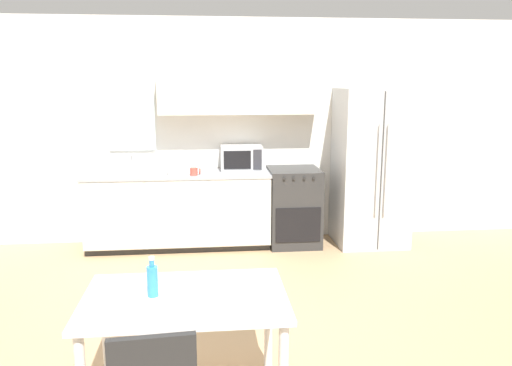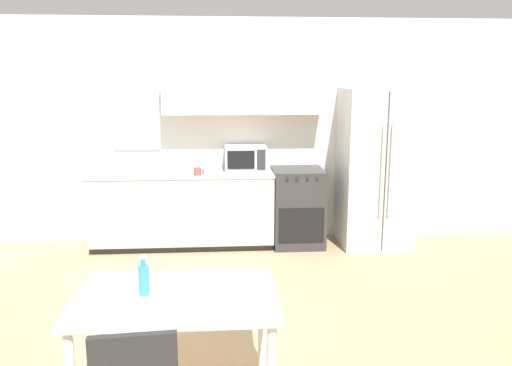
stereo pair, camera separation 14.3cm
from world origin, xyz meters
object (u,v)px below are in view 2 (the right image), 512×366
at_px(refrigerator, 376,168).
at_px(microwave, 245,158).
at_px(coffee_mug, 198,171).
at_px(dining_table, 177,311).
at_px(oven_range, 298,207).
at_px(drink_bottle, 144,279).

height_order(refrigerator, microwave, refrigerator).
xyz_separation_m(refrigerator, coffee_mug, (-2.11, -0.11, 0.01)).
bearing_deg(dining_table, refrigerator, 54.62).
relative_size(microwave, dining_table, 0.41).
xyz_separation_m(oven_range, dining_table, (-1.19, -3.02, 0.16)).
distance_m(oven_range, coffee_mug, 1.28).
relative_size(oven_range, microwave, 1.88).
relative_size(microwave, drink_bottle, 2.04).
bearing_deg(microwave, oven_range, -11.78).
bearing_deg(microwave, coffee_mug, -152.88).
xyz_separation_m(refrigerator, microwave, (-1.55, 0.17, 0.11)).
height_order(microwave, coffee_mug, microwave).
height_order(microwave, drink_bottle, microwave).
xyz_separation_m(refrigerator, dining_table, (-2.11, -2.98, -0.32)).
bearing_deg(coffee_mug, refrigerator, 3.01).
relative_size(dining_table, drink_bottle, 4.92).
bearing_deg(coffee_mug, dining_table, -90.13).
bearing_deg(refrigerator, oven_range, 177.24).
bearing_deg(microwave, refrigerator, -6.42).
bearing_deg(drink_bottle, oven_range, 65.42).
height_order(oven_range, refrigerator, refrigerator).
bearing_deg(microwave, drink_bottle, -103.48).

